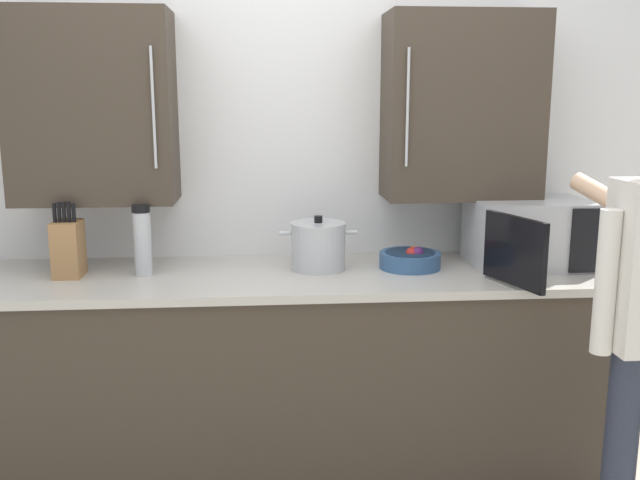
# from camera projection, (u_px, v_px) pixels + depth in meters

# --- Properties ---
(back_wall_tiled) EXTENTS (3.62, 0.44, 2.81)m
(back_wall_tiled) POSITION_uv_depth(u_px,v_px,m) (281.00, 146.00, 3.24)
(back_wall_tiled) COLOR white
(back_wall_tiled) RESTS_ON ground_plane
(counter_unit) EXTENTS (2.96, 0.72, 0.95)m
(counter_unit) POSITION_uv_depth(u_px,v_px,m) (285.00, 377.00, 3.10)
(counter_unit) COLOR #3D3328
(counter_unit) RESTS_ON ground_plane
(microwave_oven) EXTENTS (0.51, 0.72, 0.30)m
(microwave_oven) POSITION_uv_depth(u_px,v_px,m) (524.00, 233.00, 3.09)
(microwave_oven) COLOR #B7BABF
(microwave_oven) RESTS_ON counter_unit
(thermos_flask) EXTENTS (0.08, 0.08, 0.30)m
(thermos_flask) POSITION_uv_depth(u_px,v_px,m) (142.00, 240.00, 2.93)
(thermos_flask) COLOR #B7BABF
(thermos_flask) RESTS_ON counter_unit
(stock_pot) EXTENTS (0.34, 0.24, 0.24)m
(stock_pot) POSITION_uv_depth(u_px,v_px,m) (318.00, 246.00, 3.05)
(stock_pot) COLOR #B7BABF
(stock_pot) RESTS_ON counter_unit
(knife_block) EXTENTS (0.11, 0.15, 0.32)m
(knife_block) POSITION_uv_depth(u_px,v_px,m) (68.00, 248.00, 2.92)
(knife_block) COLOR #A37547
(knife_block) RESTS_ON counter_unit
(fruit_bowl) EXTENTS (0.27, 0.27, 0.10)m
(fruit_bowl) POSITION_uv_depth(u_px,v_px,m) (410.00, 259.00, 3.08)
(fruit_bowl) COLOR #335684
(fruit_bowl) RESTS_ON counter_unit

